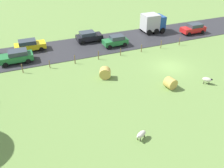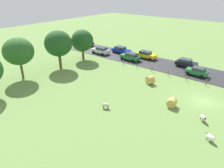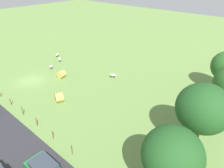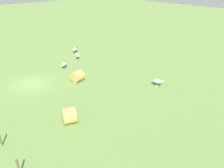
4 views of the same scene
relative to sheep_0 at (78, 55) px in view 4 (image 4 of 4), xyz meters
The scene contains 9 objects.
ground_plane 9.08m from the sheep_0, 21.15° to the left, with size 160.00×160.00×0.00m, color #6B8E47.
sheep_0 is the anchor object (origin of this frame).
sheep_1 2.96m from the sheep_0, 116.39° to the right, with size 1.26×0.98×0.79m.
sheep_2 3.73m from the sheep_0, 28.18° to the left, with size 1.10×1.08×0.84m.
sheep_3 13.20m from the sheep_0, 97.52° to the left, with size 0.90×1.21×0.77m.
hay_bale_0 15.26m from the sheep_0, 53.55° to the left, with size 1.36×1.36×1.07m, color tan.
hay_bale_1 7.50m from the sheep_0, 56.09° to the left, with size 1.26×1.26×1.10m, color tan.
fence_post_4 18.12m from the sheep_0, 38.70° to the left, with size 0.12×0.12×1.27m, color brown.
fence_post_5 20.40m from the sheep_0, 46.11° to the left, with size 0.12×0.12×1.23m, color brown.
Camera 4 is at (7.65, 21.96, 10.85)m, focal length 34.13 mm.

